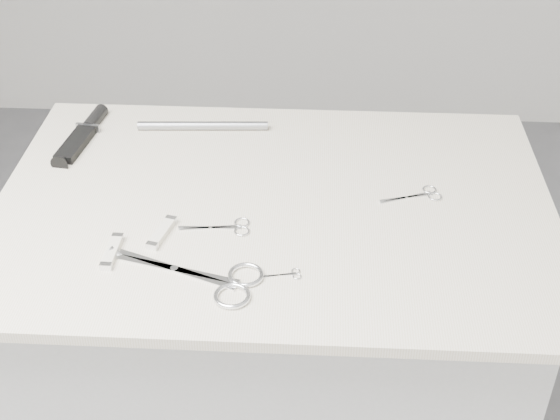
# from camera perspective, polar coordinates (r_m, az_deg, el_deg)

# --- Properties ---
(plinth) EXTENTS (0.90, 0.60, 0.90)m
(plinth) POSITION_cam_1_polar(r_m,az_deg,el_deg) (1.71, -0.38, -12.44)
(plinth) COLOR #B5B5B3
(plinth) RESTS_ON ground
(display_board) EXTENTS (1.00, 0.70, 0.02)m
(display_board) POSITION_cam_1_polar(r_m,az_deg,el_deg) (1.40, -0.45, 0.24)
(display_board) COLOR beige
(display_board) RESTS_ON plinth
(large_shears) EXTENTS (0.26, 0.14, 0.01)m
(large_shears) POSITION_cam_1_polar(r_m,az_deg,el_deg) (1.23, -4.74, -5.08)
(large_shears) COLOR silver
(large_shears) RESTS_ON display_board
(embroidery_scissors_a) EXTENTS (0.12, 0.05, 0.00)m
(embroidery_scissors_a) POSITION_cam_1_polar(r_m,az_deg,el_deg) (1.33, -3.81, -1.27)
(embroidery_scissors_a) COLOR silver
(embroidery_scissors_a) RESTS_ON display_board
(embroidery_scissors_b) EXTENTS (0.11, 0.06, 0.00)m
(embroidery_scissors_b) POSITION_cam_1_polar(r_m,az_deg,el_deg) (1.43, 10.24, 1.08)
(embroidery_scissors_b) COLOR silver
(embroidery_scissors_b) RESTS_ON display_board
(tiny_scissors) EXTENTS (0.06, 0.03, 0.00)m
(tiny_scissors) POSITION_cam_1_polar(r_m,az_deg,el_deg) (1.23, 0.52, -4.76)
(tiny_scissors) COLOR silver
(tiny_scissors) RESTS_ON display_board
(sheathed_knife) EXTENTS (0.06, 0.21, 0.03)m
(sheathed_knife) POSITION_cam_1_polar(r_m,az_deg,el_deg) (1.64, -14.09, 5.53)
(sheathed_knife) COLOR black
(sheathed_knife) RESTS_ON display_board
(pocket_knife_a) EXTENTS (0.04, 0.09, 0.01)m
(pocket_knife_a) POSITION_cam_1_polar(r_m,az_deg,el_deg) (1.33, -8.63, -1.65)
(pocket_knife_a) COLOR beige
(pocket_knife_a) RESTS_ON display_board
(pocket_knife_b) EXTENTS (0.02, 0.09, 0.01)m
(pocket_knife_b) POSITION_cam_1_polar(r_m,az_deg,el_deg) (1.30, -12.18, -2.98)
(pocket_knife_b) COLOR beige
(pocket_knife_b) RESTS_ON display_board
(metal_rail) EXTENTS (0.27, 0.03, 0.02)m
(metal_rail) POSITION_cam_1_polar(r_m,az_deg,el_deg) (1.62, -5.66, 6.16)
(metal_rail) COLOR gray
(metal_rail) RESTS_ON display_board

